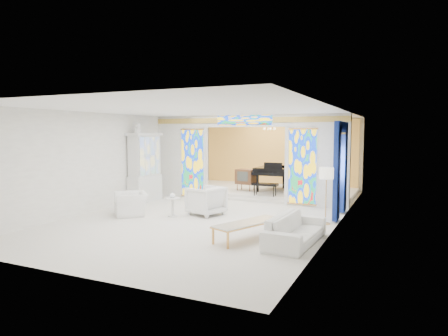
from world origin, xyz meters
The scene contains 24 objects.
floor centered at (0.00, 0.00, 0.00)m, with size 12.00×12.00×0.00m, color beige.
ceiling centered at (0.00, 0.00, 3.00)m, with size 7.00×12.00×0.02m, color white.
wall_back centered at (0.00, 6.00, 1.50)m, with size 7.00×0.02×3.00m, color white.
wall_front centered at (0.00, -6.00, 1.50)m, with size 7.00×0.02×3.00m, color white.
wall_left centered at (-3.50, 0.00, 1.50)m, with size 0.02×12.00×3.00m, color white.
wall_right centered at (3.50, 0.00, 1.50)m, with size 0.02×12.00×3.00m, color white.
partition_wall centered at (0.00, 2.00, 1.65)m, with size 7.00×0.22×3.00m.
stained_glass_left centered at (-2.03, 1.89, 1.30)m, with size 0.90×0.04×2.40m, color gold.
stained_glass_right centered at (2.03, 1.89, 1.30)m, with size 0.90×0.04×2.40m, color gold.
stained_glass_transom centered at (0.00, 1.89, 2.82)m, with size 2.00×0.04×0.34m, color gold.
alcove_platform centered at (0.00, 4.10, 0.09)m, with size 6.80×3.80×0.18m, color beige.
gold_curtain_back centered at (0.00, 5.88, 1.50)m, with size 6.70×0.10×2.90m, color gold.
chandelier centered at (0.20, 4.00, 2.55)m, with size 0.48×0.48×0.30m, color #CB9047.
blue_drapes centered at (3.40, 0.70, 1.58)m, with size 0.14×1.85×2.65m.
china_cabinet centered at (-3.22, 0.60, 1.17)m, with size 0.56×1.46×2.72m.
armchair_left centered at (-2.18, -1.54, 0.33)m, with size 1.01×0.88×0.65m, color white.
armchair_right centered at (-0.20, -0.61, 0.42)m, with size 0.90×0.92×0.84m, color white.
sofa centered at (2.95, -2.51, 0.31)m, with size 2.10×0.82×0.61m, color white.
side_table centered at (-0.96, -1.22, 0.35)m, with size 0.50×0.50×0.54m.
vase centered at (-0.96, -1.22, 0.63)m, with size 0.17×0.17×0.18m, color silver.
coffee_table centered at (1.91, -2.64, 0.37)m, with size 1.21×1.89×0.40m.
floor_lamp centered at (3.20, -0.36, 1.27)m, with size 0.45×0.45×1.49m.
grand_piano centered at (0.70, 4.00, 0.93)m, with size 1.77×2.78×1.11m.
tv_console centered at (-0.52, 3.35, 0.71)m, with size 0.76×0.56×0.81m.
Camera 1 is at (5.07, -10.85, 2.38)m, focal length 32.00 mm.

